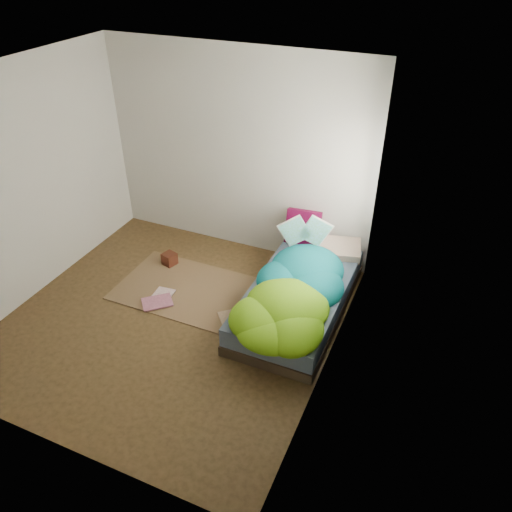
{
  "coord_description": "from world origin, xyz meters",
  "views": [
    {
      "loc": [
        2.53,
        -3.48,
        3.7
      ],
      "look_at": [
        0.69,
        0.75,
        0.59
      ],
      "focal_mm": 35.0,
      "sensor_mm": 36.0,
      "label": 1
    }
  ],
  "objects_px": {
    "pillow_magenta": "(303,227)",
    "open_book": "(306,224)",
    "wooden_box": "(170,259)",
    "floor_book_b": "(155,296)",
    "bed": "(298,299)",
    "floor_book_a": "(153,294)"
  },
  "relations": [
    {
      "from": "pillow_magenta",
      "to": "open_book",
      "type": "bearing_deg",
      "value": -75.5
    },
    {
      "from": "bed",
      "to": "pillow_magenta",
      "type": "bearing_deg",
      "value": 106.68
    },
    {
      "from": "wooden_box",
      "to": "floor_book_a",
      "type": "bearing_deg",
      "value": -75.74
    },
    {
      "from": "wooden_box",
      "to": "pillow_magenta",
      "type": "bearing_deg",
      "value": 24.2
    },
    {
      "from": "open_book",
      "to": "floor_book_b",
      "type": "relative_size",
      "value": 1.48
    },
    {
      "from": "pillow_magenta",
      "to": "floor_book_a",
      "type": "xyz_separation_m",
      "value": [
        -1.38,
        -1.34,
        -0.53
      ]
    },
    {
      "from": "bed",
      "to": "floor_book_b",
      "type": "height_order",
      "value": "bed"
    },
    {
      "from": "open_book",
      "to": "floor_book_a",
      "type": "relative_size",
      "value": 1.63
    },
    {
      "from": "open_book",
      "to": "wooden_box",
      "type": "relative_size",
      "value": 3.24
    },
    {
      "from": "bed",
      "to": "pillow_magenta",
      "type": "relative_size",
      "value": 4.74
    },
    {
      "from": "bed",
      "to": "pillow_magenta",
      "type": "distance_m",
      "value": 1.01
    },
    {
      "from": "open_book",
      "to": "floor_book_a",
      "type": "height_order",
      "value": "open_book"
    },
    {
      "from": "floor_book_b",
      "to": "floor_book_a",
      "type": "bearing_deg",
      "value": -153.17
    },
    {
      "from": "bed",
      "to": "pillow_magenta",
      "type": "height_order",
      "value": "pillow_magenta"
    },
    {
      "from": "wooden_box",
      "to": "floor_book_b",
      "type": "distance_m",
      "value": 0.69
    },
    {
      "from": "bed",
      "to": "floor_book_a",
      "type": "bearing_deg",
      "value": -165.16
    },
    {
      "from": "pillow_magenta",
      "to": "open_book",
      "type": "xyz_separation_m",
      "value": [
        0.14,
        -0.38,
        0.28
      ]
    },
    {
      "from": "pillow_magenta",
      "to": "open_book",
      "type": "distance_m",
      "value": 0.49
    },
    {
      "from": "bed",
      "to": "wooden_box",
      "type": "bearing_deg",
      "value": 173.6
    },
    {
      "from": "wooden_box",
      "to": "bed",
      "type": "bearing_deg",
      "value": -6.4
    },
    {
      "from": "open_book",
      "to": "wooden_box",
      "type": "xyz_separation_m",
      "value": [
        -1.69,
        -0.32,
        -0.74
      ]
    },
    {
      "from": "open_book",
      "to": "floor_book_a",
      "type": "bearing_deg",
      "value": -170.77
    }
  ]
}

